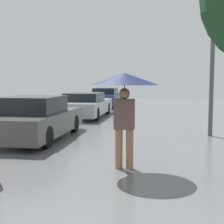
% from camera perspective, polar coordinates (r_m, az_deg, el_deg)
% --- Properties ---
extents(pedestrian, '(1.29, 1.29, 1.83)m').
position_cam_1_polar(pedestrian, '(5.89, 2.30, 4.44)').
color(pedestrian, '#9E7051').
rests_on(pedestrian, ground_plane).
extents(parked_car_second, '(1.77, 4.10, 1.24)m').
position_cam_1_polar(parked_car_second, '(9.38, -13.85, -1.23)').
color(parked_car_second, '#4C514C').
rests_on(parked_car_second, ground_plane).
extents(parked_car_third, '(1.79, 4.58, 1.13)m').
position_cam_1_polar(parked_car_third, '(14.75, -4.87, 1.25)').
color(parked_car_third, '#9EA3A8').
rests_on(parked_car_third, ground_plane).
extents(parked_car_farthest, '(1.64, 3.90, 1.23)m').
position_cam_1_polar(parked_car_farthest, '(20.38, -1.11, 2.62)').
color(parked_car_farthest, navy).
rests_on(parked_car_farthest, ground_plane).
extents(street_lamp, '(0.28, 0.28, 3.89)m').
position_cam_1_polar(street_lamp, '(9.94, 17.88, 9.12)').
color(street_lamp, '#515456').
rests_on(street_lamp, ground_plane).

